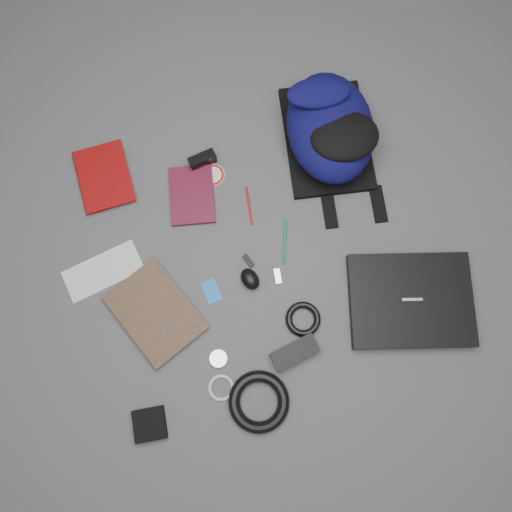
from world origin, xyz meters
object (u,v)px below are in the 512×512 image
object	(u,v)px
power_brick	(295,353)
textbook_red	(79,184)
laptop	(410,300)
mouse	(250,279)
comic_book	(129,334)
pouch	(150,424)
compact_camera	(202,160)
dvd_case	(192,195)
backpack	(330,127)

from	to	relation	value
power_brick	textbook_red	bearing A→B (deg)	115.11
laptop	mouse	xyz separation A→B (m)	(-0.46, 0.23, 0.00)
comic_book	pouch	xyz separation A→B (m)	(-0.01, -0.28, 0.00)
textbook_red	comic_book	bearing A→B (deg)	-85.63
pouch	mouse	bearing A→B (deg)	36.92
laptop	textbook_red	world-z (taller)	laptop
laptop	compact_camera	bearing A→B (deg)	143.54
textbook_red	dvd_case	size ratio (longest dim) A/B	1.13
backpack	mouse	world-z (taller)	backpack
textbook_red	mouse	world-z (taller)	mouse
textbook_red	pouch	size ratio (longest dim) A/B	2.41
dvd_case	mouse	xyz separation A→B (m)	(0.09, -0.34, 0.01)
laptop	dvd_case	xyz separation A→B (m)	(-0.56, 0.57, -0.01)
comic_book	compact_camera	distance (m)	0.63
pouch	compact_camera	bearing A→B (deg)	61.82
textbook_red	compact_camera	size ratio (longest dim) A/B	2.51
backpack	comic_book	bearing A→B (deg)	-140.97
backpack	pouch	world-z (taller)	backpack
comic_book	dvd_case	bearing A→B (deg)	28.75
textbook_red	compact_camera	distance (m)	0.43
textbook_red	backpack	bearing A→B (deg)	-5.81
textbook_red	dvd_case	xyz separation A→B (m)	(0.35, -0.16, -0.00)
textbook_red	power_brick	bearing A→B (deg)	-54.97
compact_camera	mouse	xyz separation A→B (m)	(0.02, -0.44, -0.01)
textbook_red	mouse	bearing A→B (deg)	-46.56
laptop	power_brick	size ratio (longest dim) A/B	2.64
backpack	textbook_red	xyz separation A→B (m)	(-0.86, 0.12, -0.08)
laptop	textbook_red	xyz separation A→B (m)	(-0.91, 0.73, -0.01)
dvd_case	mouse	distance (m)	0.35
backpack	textbook_red	distance (m)	0.87
compact_camera	dvd_case	bearing A→B (deg)	-131.25
comic_book	dvd_case	distance (m)	0.50
mouse	power_brick	bearing A→B (deg)	-90.17
backpack	pouch	bearing A→B (deg)	-128.04
textbook_red	comic_book	distance (m)	0.54
mouse	power_brick	world-z (taller)	mouse
power_brick	pouch	distance (m)	0.49
compact_camera	backpack	bearing A→B (deg)	-13.91
compact_camera	pouch	size ratio (longest dim) A/B	0.96
textbook_red	mouse	xyz separation A→B (m)	(0.45, -0.50, 0.01)
compact_camera	comic_book	bearing A→B (deg)	-135.98
textbook_red	compact_camera	bearing A→B (deg)	-6.02
pouch	laptop	bearing A→B (deg)	5.90
comic_book	pouch	distance (m)	0.28
power_brick	backpack	bearing A→B (deg)	53.34
comic_book	mouse	bearing A→B (deg)	-14.92
laptop	textbook_red	bearing A→B (deg)	158.89
power_brick	pouch	world-z (taller)	power_brick
dvd_case	pouch	bearing A→B (deg)	-103.31
dvd_case	compact_camera	xyz separation A→B (m)	(0.07, 0.10, 0.02)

